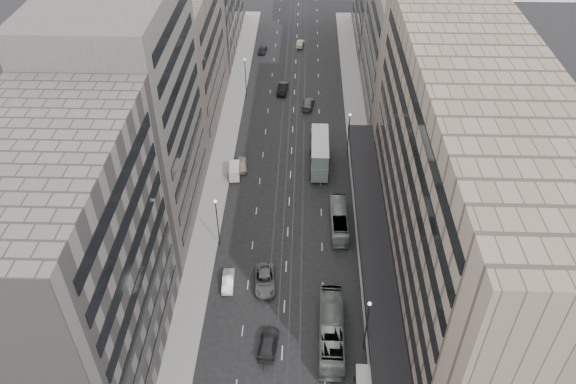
# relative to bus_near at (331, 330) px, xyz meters

# --- Properties ---
(ground) EXTENTS (220.00, 220.00, 0.00)m
(ground) POSITION_rel_bus_near_xyz_m (-5.80, 3.85, -1.71)
(ground) COLOR black
(ground) RESTS_ON ground
(sidewalk_right) EXTENTS (4.00, 125.00, 0.15)m
(sidewalk_right) POSITION_rel_bus_near_xyz_m (6.20, 41.35, -1.64)
(sidewalk_right) COLOR gray
(sidewalk_right) RESTS_ON ground
(sidewalk_left) EXTENTS (4.00, 125.00, 0.15)m
(sidewalk_left) POSITION_rel_bus_near_xyz_m (-17.80, 41.35, -1.64)
(sidewalk_left) COLOR gray
(sidewalk_left) RESTS_ON ground
(department_store) EXTENTS (19.20, 60.00, 30.00)m
(department_store) POSITION_rel_bus_near_xyz_m (15.65, 11.85, 13.23)
(department_store) COLOR gray
(department_store) RESTS_ON ground
(building_right_mid) EXTENTS (15.00, 28.00, 24.00)m
(building_right_mid) POSITION_rel_bus_near_xyz_m (15.70, 55.85, 10.29)
(building_right_mid) COLOR #534E48
(building_right_mid) RESTS_ON ground
(building_left_a) EXTENTS (15.00, 28.00, 30.00)m
(building_left_a) POSITION_rel_bus_near_xyz_m (-27.30, -4.15, 13.29)
(building_left_a) COLOR #66605C
(building_left_a) RESTS_ON ground
(building_left_b) EXTENTS (15.00, 26.00, 34.00)m
(building_left_b) POSITION_rel_bus_near_xyz_m (-27.30, 22.85, 15.29)
(building_left_b) COLOR #534E48
(building_left_b) RESTS_ON ground
(building_left_c) EXTENTS (15.00, 28.00, 25.00)m
(building_left_c) POSITION_rel_bus_near_xyz_m (-27.30, 49.85, 10.79)
(building_left_c) COLOR #77685C
(building_left_c) RESTS_ON ground
(lamp_right_near) EXTENTS (0.44, 0.44, 8.32)m
(lamp_right_near) POSITION_rel_bus_near_xyz_m (3.90, -1.15, 3.49)
(lamp_right_near) COLOR #262628
(lamp_right_near) RESTS_ON ground
(lamp_right_far) EXTENTS (0.44, 0.44, 8.32)m
(lamp_right_far) POSITION_rel_bus_near_xyz_m (3.90, 38.85, 3.49)
(lamp_right_far) COLOR #262628
(lamp_right_far) RESTS_ON ground
(lamp_left_near) EXTENTS (0.44, 0.44, 8.32)m
(lamp_left_near) POSITION_rel_bus_near_xyz_m (-15.50, 15.85, 3.49)
(lamp_left_near) COLOR #262628
(lamp_left_near) RESTS_ON ground
(lamp_left_far) EXTENTS (0.44, 0.44, 8.32)m
(lamp_left_far) POSITION_rel_bus_near_xyz_m (-15.50, 58.85, 3.49)
(lamp_left_far) COLOR #262628
(lamp_left_far) RESTS_ON ground
(bus_near) EXTENTS (3.11, 12.36, 3.43)m
(bus_near) POSITION_rel_bus_near_xyz_m (0.00, 0.00, 0.00)
(bus_near) COLOR slate
(bus_near) RESTS_ON ground
(bus_far) EXTENTS (2.53, 10.08, 2.80)m
(bus_far) POSITION_rel_bus_near_xyz_m (1.68, 20.14, -0.32)
(bus_far) COLOR #919D94
(bus_far) RESTS_ON ground
(double_decker) EXTENTS (3.18, 10.10, 5.51)m
(double_decker) POSITION_rel_bus_near_xyz_m (-1.01, 35.06, 1.26)
(double_decker) COLOR slate
(double_decker) RESTS_ON ground
(panel_van) EXTENTS (2.02, 3.75, 2.29)m
(panel_van) POSITION_rel_bus_near_xyz_m (-15.00, 31.81, -0.45)
(panel_van) COLOR beige
(panel_van) RESTS_ON ground
(sedan_1) EXTENTS (1.66, 4.29, 1.39)m
(sedan_1) POSITION_rel_bus_near_xyz_m (-13.38, 8.28, -1.02)
(sedan_1) COLOR white
(sedan_1) RESTS_ON ground
(sedan_2) EXTENTS (3.28, 6.21, 1.66)m
(sedan_2) POSITION_rel_bus_near_xyz_m (-8.52, 8.50, -0.88)
(sedan_2) COLOR slate
(sedan_2) RESTS_ON ground
(sedan_3) EXTENTS (2.62, 5.44, 1.53)m
(sedan_3) POSITION_rel_bus_near_xyz_m (-7.47, -1.37, -0.95)
(sedan_3) COLOR #252527
(sedan_3) RESTS_ON ground
(sedan_4) EXTENTS (2.14, 4.40, 1.45)m
(sedan_4) POSITION_rel_bus_near_xyz_m (-14.02, 34.28, -0.99)
(sedan_4) COLOR #9F9984
(sedan_4) RESTS_ON ground
(sedan_5) EXTENTS (2.25, 5.33, 1.71)m
(sedan_5) POSITION_rel_bus_near_xyz_m (-8.21, 60.80, -0.86)
(sedan_5) COLOR black
(sedan_5) RESTS_ON ground
(sedan_6) EXTENTS (2.94, 6.22, 1.72)m
(sedan_6) POSITION_rel_bus_near_xyz_m (-0.98, 43.43, -0.86)
(sedan_6) COLOR beige
(sedan_6) RESTS_ON ground
(sedan_7) EXTENTS (2.71, 5.34, 1.48)m
(sedan_7) POSITION_rel_bus_near_xyz_m (-2.98, 54.99, -0.97)
(sedan_7) COLOR #565658
(sedan_7) RESTS_ON ground
(sedan_8) EXTENTS (2.15, 4.20, 1.37)m
(sedan_8) POSITION_rel_bus_near_xyz_m (-13.56, 79.32, -1.03)
(sedan_8) COLOR black
(sedan_8) RESTS_ON ground
(sedan_9) EXTENTS (1.99, 4.37, 1.39)m
(sedan_9) POSITION_rel_bus_near_xyz_m (-5.00, 82.97, -1.02)
(sedan_9) COLOR #AFA891
(sedan_9) RESTS_ON ground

